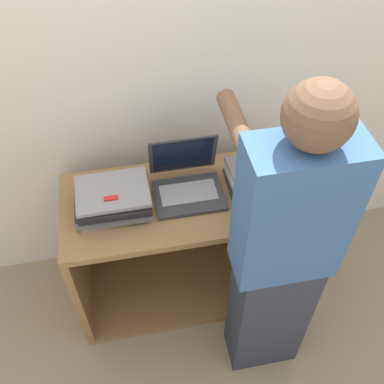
# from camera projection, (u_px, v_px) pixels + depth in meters

# --- Properties ---
(ground_plane) EXTENTS (12.00, 12.00, 0.00)m
(ground_plane) POSITION_uv_depth(u_px,v_px,m) (198.00, 326.00, 2.52)
(ground_plane) COLOR gray
(wall_back) EXTENTS (8.00, 0.05, 2.40)m
(wall_back) POSITION_uv_depth(u_px,v_px,m) (173.00, 78.00, 2.06)
(wall_back) COLOR silver
(wall_back) RESTS_ON ground_plane
(cart) EXTENTS (1.21, 0.53, 0.79)m
(cart) POSITION_uv_depth(u_px,v_px,m) (187.00, 236.00, 2.45)
(cart) COLOR olive
(cart) RESTS_ON ground_plane
(laptop_open) EXTENTS (0.32, 0.30, 0.25)m
(laptop_open) POSITION_uv_depth(u_px,v_px,m) (187.00, 182.00, 2.11)
(laptop_open) COLOR #333338
(laptop_open) RESTS_ON cart
(laptop_stack_left) EXTENTS (0.34, 0.26, 0.13)m
(laptop_stack_left) POSITION_uv_depth(u_px,v_px,m) (113.00, 198.00, 2.02)
(laptop_stack_left) COLOR gray
(laptop_stack_left) RESTS_ON cart
(laptop_stack_right) EXTENTS (0.34, 0.26, 0.13)m
(laptop_stack_right) POSITION_uv_depth(u_px,v_px,m) (263.00, 178.00, 2.11)
(laptop_stack_right) COLOR gray
(laptop_stack_right) RESTS_ON cart
(person) EXTENTS (0.40, 0.53, 1.68)m
(person) POSITION_uv_depth(u_px,v_px,m) (281.00, 257.00, 1.82)
(person) COLOR #2D3342
(person) RESTS_ON ground_plane
(inventory_tag) EXTENTS (0.06, 0.02, 0.01)m
(inventory_tag) POSITION_uv_depth(u_px,v_px,m) (111.00, 198.00, 1.93)
(inventory_tag) COLOR red
(inventory_tag) RESTS_ON laptop_stack_left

